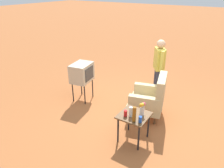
# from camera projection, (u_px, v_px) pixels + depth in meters

# --- Properties ---
(ground_plane) EXTENTS (60.00, 60.00, 0.00)m
(ground_plane) POSITION_uv_depth(u_px,v_px,m) (144.00, 112.00, 5.21)
(ground_plane) COLOR #AD6033
(armchair) EXTENTS (0.94, 0.95, 1.06)m
(armchair) POSITION_uv_depth(u_px,v_px,m) (150.00, 98.00, 4.83)
(armchair) COLOR brown
(armchair) RESTS_ON ground
(side_table) EXTENTS (0.56, 0.56, 0.59)m
(side_table) POSITION_uv_depth(u_px,v_px,m) (134.00, 118.00, 4.08)
(side_table) COLOR black
(side_table) RESTS_ON ground
(tv_on_stand) EXTENTS (0.67, 0.53, 1.03)m
(tv_on_stand) POSITION_uv_depth(u_px,v_px,m) (82.00, 73.00, 5.47)
(tv_on_stand) COLOR black
(tv_on_stand) RESTS_ON ground
(person_standing) EXTENTS (0.49, 0.38, 1.64)m
(person_standing) POSITION_uv_depth(u_px,v_px,m) (159.00, 66.00, 5.45)
(person_standing) COLOR #2D3347
(person_standing) RESTS_ON ground
(soda_can_red) EXTENTS (0.07, 0.07, 0.12)m
(soda_can_red) POSITION_uv_depth(u_px,v_px,m) (125.00, 113.00, 3.97)
(soda_can_red) COLOR red
(soda_can_red) RESTS_ON side_table
(bottle_tall_amber) EXTENTS (0.07, 0.07, 0.30)m
(bottle_tall_amber) POSITION_uv_depth(u_px,v_px,m) (134.00, 114.00, 3.78)
(bottle_tall_amber) COLOR brown
(bottle_tall_amber) RESTS_ON side_table
(bottle_short_clear) EXTENTS (0.06, 0.06, 0.20)m
(bottle_short_clear) POSITION_uv_depth(u_px,v_px,m) (131.00, 112.00, 3.95)
(bottle_short_clear) COLOR silver
(bottle_short_clear) RESTS_ON side_table
(soda_can_blue) EXTENTS (0.07, 0.07, 0.12)m
(soda_can_blue) POSITION_uv_depth(u_px,v_px,m) (140.00, 119.00, 3.79)
(soda_can_blue) COLOR blue
(soda_can_blue) RESTS_ON side_table
(flower_vase) EXTENTS (0.14, 0.10, 0.27)m
(flower_vase) POSITION_uv_depth(u_px,v_px,m) (142.00, 108.00, 3.97)
(flower_vase) COLOR silver
(flower_vase) RESTS_ON side_table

